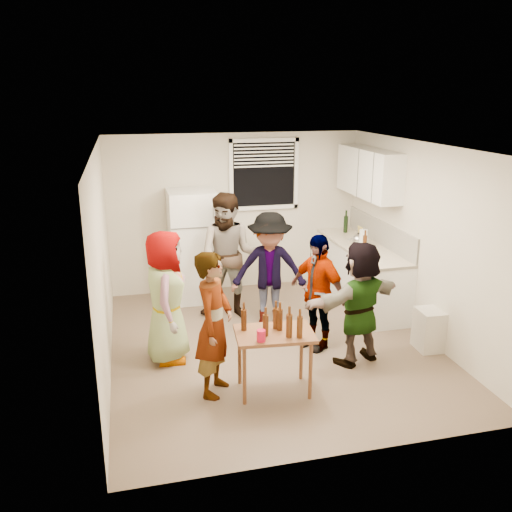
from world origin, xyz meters
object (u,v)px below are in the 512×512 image
object	(u,v)px
beer_bottle_counter	(364,251)
trash_bin	(431,330)
guest_black	(315,346)
wine_bottle	(345,232)
guest_stripe	(216,391)
guest_grey	(169,358)
serving_table	(274,391)
beer_bottle_table	(289,337)
guest_orange	(356,360)
kettle	(358,244)
guest_back_right	(269,325)
red_cup	(261,341)
refrigerator	(193,246)
blue_cup	(367,258)
guest_back_left	(230,317)

from	to	relation	value
beer_bottle_counter	trash_bin	bearing A→B (deg)	-78.13
guest_black	wine_bottle	bearing A→B (deg)	122.07
guest_stripe	guest_grey	bearing A→B (deg)	53.85
guest_stripe	guest_black	size ratio (longest dim) A/B	1.07
beer_bottle_counter	serving_table	size ratio (longest dim) A/B	0.28
beer_bottle_table	guest_orange	size ratio (longest dim) A/B	0.17
kettle	guest_stripe	world-z (taller)	kettle
beer_bottle_counter	guest_orange	xyz separation A→B (m)	(-0.73, -1.49, -0.90)
trash_bin	beer_bottle_table	size ratio (longest dim) A/B	2.10
guest_stripe	serving_table	bearing A→B (deg)	-75.11
trash_bin	beer_bottle_counter	bearing A→B (deg)	101.87
trash_bin	serving_table	size ratio (longest dim) A/B	0.64
serving_table	guest_back_right	distance (m)	1.72
trash_bin	serving_table	world-z (taller)	trash_bin
beer_bottle_table	red_cup	xyz separation A→B (m)	(-0.30, -0.03, 0.00)
refrigerator	guest_grey	distance (m)	2.18
kettle	guest_back_right	bearing A→B (deg)	-155.19
guest_stripe	guest_black	bearing A→B (deg)	-33.51
guest_stripe	guest_black	xyz separation A→B (m)	(1.42, 0.77, 0.00)
wine_bottle	beer_bottle_counter	distance (m)	1.07
red_cup	refrigerator	bearing A→B (deg)	95.21
kettle	guest_stripe	size ratio (longest dim) A/B	0.15
refrigerator	trash_bin	xyz separation A→B (m)	(2.65, -2.44, -0.60)
blue_cup	guest_back_left	size ratio (longest dim) A/B	0.07
refrigerator	guest_black	bearing A→B (deg)	-57.85
wine_bottle	trash_bin	distance (m)	2.56
wine_bottle	guest_back_right	size ratio (longest dim) A/B	0.17
guest_back_right	guest_orange	world-z (taller)	guest_back_right
beer_bottle_table	red_cup	world-z (taller)	beer_bottle_table
red_cup	guest_back_right	world-z (taller)	red_cup
beer_bottle_counter	refrigerator	bearing A→B (deg)	156.47
serving_table	guest_orange	size ratio (longest dim) A/B	0.55
guest_stripe	guest_back_left	bearing A→B (deg)	12.37
serving_table	guest_grey	bearing A→B (deg)	135.75
beer_bottle_counter	red_cup	distance (m)	2.95
beer_bottle_table	guest_orange	world-z (taller)	beer_bottle_table
beer_bottle_counter	blue_cup	size ratio (longest dim) A/B	1.83
wine_bottle	kettle	bearing A→B (deg)	-97.89
guest_orange	wine_bottle	bearing A→B (deg)	-128.68
trash_bin	red_cup	world-z (taller)	red_cup
refrigerator	blue_cup	distance (m)	2.62
wine_bottle	guest_stripe	distance (m)	3.98
refrigerator	guest_back_left	world-z (taller)	refrigerator
beer_bottle_counter	serving_table	bearing A→B (deg)	-134.40
guest_grey	guest_back_right	world-z (taller)	guest_back_right
red_cup	guest_black	world-z (taller)	red_cup
wine_bottle	beer_bottle_counter	size ratio (longest dim) A/B	1.21
beer_bottle_table	guest_grey	xyz separation A→B (m)	(-1.15, 1.15, -0.69)
beer_bottle_counter	guest_stripe	xyz separation A→B (m)	(-2.49, -1.78, -0.90)
guest_stripe	guest_orange	world-z (taller)	guest_orange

